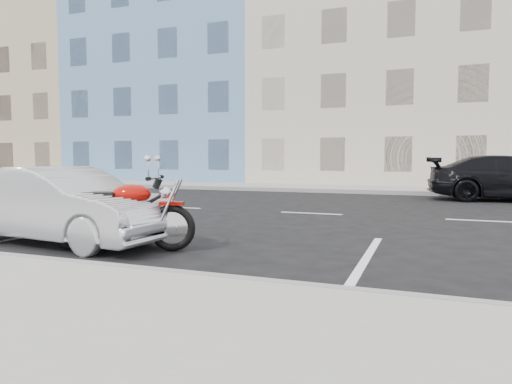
{
  "coord_description": "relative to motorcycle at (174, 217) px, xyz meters",
  "views": [
    {
      "loc": [
        0.78,
        -11.4,
        1.42
      ],
      "look_at": [
        -2.15,
        -3.61,
        0.8
      ],
      "focal_mm": 32.0,
      "sensor_mm": 36.0,
      "label": 1
    }
  ],
  "objects": [
    {
      "name": "curb_far",
      "position": [
        -2.19,
        12.41,
        -0.44
      ],
      "size": [
        80.0,
        0.12,
        0.16
      ],
      "primitive_type": "cube",
      "color": "gray",
      "rests_on": "ground"
    },
    {
      "name": "sidewalk_far",
      "position": [
        -2.19,
        14.11,
        -0.45
      ],
      "size": [
        80.0,
        3.4,
        0.15
      ],
      "primitive_type": "cube",
      "color": "gray",
      "rests_on": "ground"
    },
    {
      "name": "car_far",
      "position": [
        6.19,
        11.12,
        0.24
      ],
      "size": [
        5.37,
        2.53,
        1.51
      ],
      "primitive_type": "imported",
      "rotation": [
        0.0,
        0.0,
        1.65
      ],
      "color": "black",
      "rests_on": "ground"
    },
    {
      "name": "motorcycle",
      "position": [
        0.0,
        0.0,
        0.0
      ],
      "size": [
        2.21,
        0.98,
        1.14
      ],
      "rotation": [
        0.0,
        0.0,
        0.31
      ],
      "color": "black",
      "rests_on": "ground"
    },
    {
      "name": "bldg_cream",
      "position": [
        0.81,
        21.71,
        5.23
      ],
      "size": [
        12.0,
        12.0,
        11.5
      ],
      "primitive_type": "cube",
      "color": "#B8AD98",
      "rests_on": "ground"
    },
    {
      "name": "ground",
      "position": [
        2.81,
        5.41,
        -0.52
      ],
      "size": [
        120.0,
        120.0,
        0.0
      ],
      "primitive_type": "plane",
      "color": "black",
      "rests_on": "ground"
    },
    {
      "name": "bldg_far_west",
      "position": [
        -23.19,
        21.71,
        5.48
      ],
      "size": [
        12.0,
        12.0,
        12.0
      ],
      "primitive_type": "cube",
      "color": "tan",
      "rests_on": "ground"
    },
    {
      "name": "sedan_silver",
      "position": [
        -2.05,
        -0.07,
        0.12
      ],
      "size": [
        4.0,
        1.73,
        1.28
      ],
      "primitive_type": "imported",
      "rotation": [
        0.0,
        0.0,
        1.47
      ],
      "color": "#ADAFB5",
      "rests_on": "ground"
    },
    {
      "name": "bldg_blue",
      "position": [
        -11.19,
        21.71,
        5.98
      ],
      "size": [
        12.0,
        12.0,
        13.0
      ],
      "primitive_type": "cube",
      "color": "#5A7EA9",
      "rests_on": "ground"
    }
  ]
}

